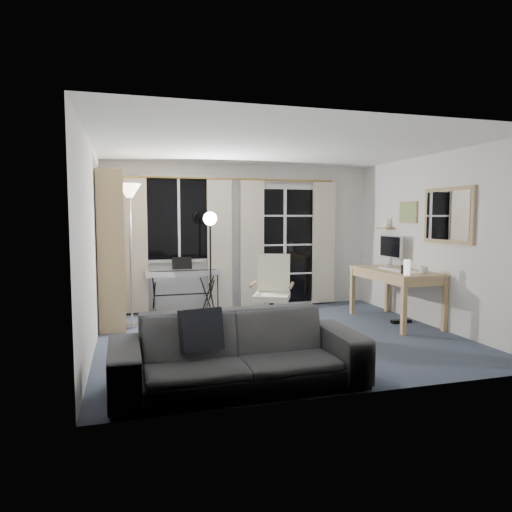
% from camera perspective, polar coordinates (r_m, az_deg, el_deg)
% --- Properties ---
extents(floor, '(4.50, 4.00, 0.02)m').
position_cam_1_polar(floor, '(5.96, 2.94, -10.08)').
color(floor, '#3A4254').
rests_on(floor, ground).
extents(window, '(1.20, 0.08, 1.40)m').
position_cam_1_polar(window, '(7.47, -9.64, 4.60)').
color(window, white).
rests_on(window, floor).
extents(french_door, '(1.32, 0.09, 2.11)m').
position_cam_1_polar(french_door, '(7.89, 3.53, 1.23)').
color(french_door, white).
rests_on(french_door, floor).
extents(curtains, '(3.60, 0.07, 2.13)m').
position_cam_1_polar(curtains, '(7.55, -2.61, 1.59)').
color(curtains, gold).
rests_on(curtains, floor).
extents(bookshelf, '(0.40, 1.02, 2.15)m').
position_cam_1_polar(bookshelf, '(6.69, -18.08, 0.29)').
color(bookshelf, '#A18155').
rests_on(bookshelf, floor).
extents(torchiere_lamp, '(0.37, 0.37, 1.98)m').
position_cam_1_polar(torchiere_lamp, '(6.50, -15.50, 5.30)').
color(torchiere_lamp, '#B2B2B7').
rests_on(torchiere_lamp, floor).
extents(keyboard_piano, '(1.16, 0.57, 0.84)m').
position_cam_1_polar(keyboard_piano, '(7.25, -9.14, -2.24)').
color(keyboard_piano, black).
rests_on(keyboard_piano, floor).
extents(studio_light, '(0.33, 0.34, 1.65)m').
position_cam_1_polar(studio_light, '(6.94, -5.74, 3.17)').
color(studio_light, black).
rests_on(studio_light, floor).
extents(office_chair, '(0.72, 0.73, 1.04)m').
position_cam_1_polar(office_chair, '(6.08, 2.13, -3.80)').
color(office_chair, black).
rests_on(office_chair, floor).
extents(desk, '(0.74, 1.44, 0.77)m').
position_cam_1_polar(desk, '(6.92, 17.03, -2.44)').
color(desk, '#A18653').
rests_on(desk, floor).
extents(monitor, '(0.19, 0.55, 0.48)m').
position_cam_1_polar(monitor, '(7.37, 16.49, 1.02)').
color(monitor, silver).
rests_on(monitor, desk).
extents(desk_clutter, '(0.44, 0.87, 0.97)m').
position_cam_1_polar(desk_clutter, '(6.71, 17.64, -3.30)').
color(desk_clutter, white).
rests_on(desk_clutter, desk).
extents(mug, '(0.13, 0.10, 0.13)m').
position_cam_1_polar(mug, '(6.55, 20.17, -1.54)').
color(mug, silver).
rests_on(mug, desk).
extents(wall_mirror, '(0.04, 0.94, 0.74)m').
position_cam_1_polar(wall_mirror, '(6.53, 22.90, 4.69)').
color(wall_mirror, '#A18155').
rests_on(wall_mirror, floor).
extents(framed_print, '(0.03, 0.42, 0.32)m').
position_cam_1_polar(framed_print, '(7.26, 18.50, 5.20)').
color(framed_print, '#A18155').
rests_on(framed_print, floor).
extents(wall_shelf, '(0.16, 0.30, 0.18)m').
position_cam_1_polar(wall_shelf, '(7.65, 15.92, 3.80)').
color(wall_shelf, '#A18155').
rests_on(wall_shelf, floor).
extents(sofa, '(2.26, 0.68, 0.88)m').
position_cam_1_polar(sofa, '(4.16, -2.19, -10.28)').
color(sofa, '#2D2D2F').
rests_on(sofa, floor).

